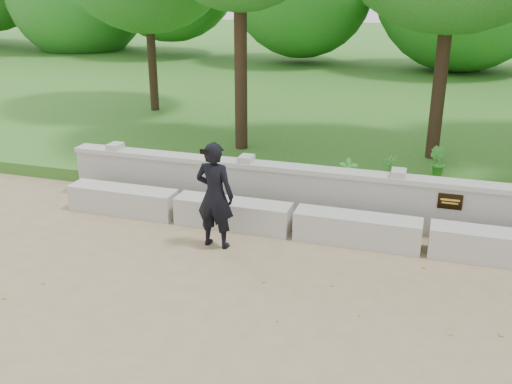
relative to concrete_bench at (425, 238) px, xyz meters
The scene contains 8 objects.
ground 1.91m from the concrete_bench, 90.00° to the right, with size 80.00×80.00×0.00m, color #937E5A.
lawn 12.10m from the concrete_bench, 90.00° to the left, with size 40.00×22.00×0.25m, color #2A5B1B.
concrete_bench is the anchor object (origin of this frame).
parapet_wall 0.74m from the concrete_bench, 89.99° to the left, with size 12.50×0.35×0.90m.
man_main 3.15m from the concrete_bench, 166.24° to the right, with size 0.62×0.56×1.62m.
shrub_a 1.99m from the concrete_bench, 134.49° to the left, with size 0.34×0.23×0.64m, color #398E30.
shrub_b 2.91m from the concrete_bench, 88.45° to the left, with size 0.31×0.25×0.57m, color #398E30.
shrub_d 2.21m from the concrete_bench, 109.75° to the left, with size 0.32×0.28×0.57m, color #398E30.
Camera 1 is at (-0.06, -6.07, 3.77)m, focal length 40.00 mm.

